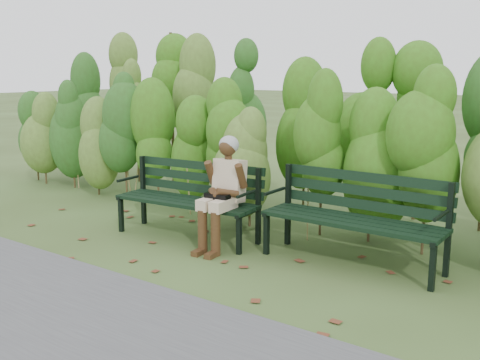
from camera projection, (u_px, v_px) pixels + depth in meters
The scene contains 7 objects.
ground at pixel (220, 257), 5.73m from camera, with size 80.00×80.00×0.00m, color #39471F.
footpath at pixel (29, 339), 3.98m from camera, with size 60.00×2.50×0.01m, color #474749.
hedge_band at pixel (311, 121), 6.96m from camera, with size 11.04×1.67×2.42m.
leaf_litter at pixel (175, 249), 5.97m from camera, with size 5.60×2.27×0.01m.
bench_left at pixel (191, 193), 6.38m from camera, with size 1.74×0.70×0.85m.
bench_right at pixel (357, 211), 5.49m from camera, with size 1.78×0.59×0.89m.
seated_woman at pixel (223, 185), 5.93m from camera, with size 0.48×0.70×1.20m.
Camera 1 is at (3.38, -4.30, 1.88)m, focal length 42.00 mm.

